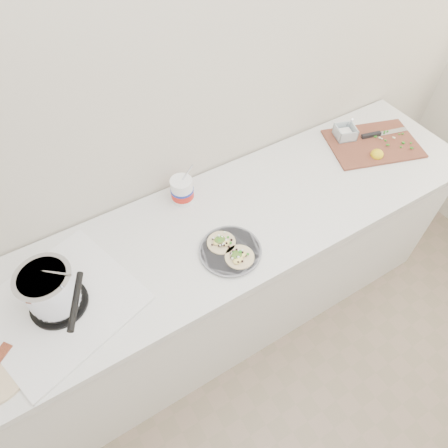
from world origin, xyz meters
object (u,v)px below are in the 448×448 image
stove (54,295)px  taco_plate (230,250)px  tub (183,189)px  cutboard (371,141)px

stove → taco_plate: bearing=-27.0°
tub → cutboard: size_ratio=0.43×
stove → taco_plate: 0.69m
taco_plate → stove: bearing=170.0°
stove → tub: size_ratio=2.77×
cutboard → tub: bearing=-169.9°
stove → taco_plate: stove is taller
taco_plate → tub: bearing=94.5°
stove → cutboard: stove is taller
taco_plate → tub: tub is taller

